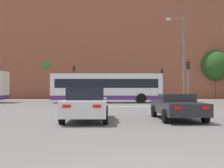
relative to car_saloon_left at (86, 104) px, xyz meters
The scene contains 15 objects.
stop_line_strip 10.14m from the car_saloon_left, 78.47° to the left, with size 8.98×0.30×0.01m, color silver.
far_pavement 23.41m from the car_saloon_left, 85.04° to the left, with size 69.98×2.50×0.01m, color gray.
brick_civic_building 34.58m from the car_saloon_left, 90.61° to the left, with size 45.67×15.17×28.48m.
car_saloon_left is the anchor object (origin of this frame).
car_roadster_right 4.47m from the car_saloon_left, ahead, with size 2.11×4.49×1.27m.
bus_crossing_lead 15.88m from the car_saloon_left, 87.08° to the left, with size 11.30×2.74×3.00m.
traffic_light_far_left 22.88m from the car_saloon_left, 98.73° to the left, with size 0.26×0.31×4.36m.
traffic_light_far_right 23.88m from the car_saloon_left, 70.66° to the left, with size 0.26×0.31×4.03m.
traffic_light_near_right 13.58m from the car_saloon_left, 53.70° to the left, with size 0.26×0.31×4.01m.
street_lamp_junction 15.71m from the car_saloon_left, 58.67° to the left, with size 1.78×0.36×8.29m.
pedestrian_waiting 24.75m from the car_saloon_left, 75.33° to the left, with size 0.33×0.45×1.82m.
pedestrian_walking_east 23.57m from the car_saloon_left, 92.81° to the left, with size 0.43×0.44×1.83m.
pedestrian_walking_west 23.50m from the car_saloon_left, 105.66° to the left, with size 0.46×0.38×1.69m.
tree_by_building 29.86m from the car_saloon_left, 105.29° to the left, with size 5.60×5.60×7.64m.
tree_distant 30.80m from the car_saloon_left, 58.33° to the left, with size 4.16×4.16×6.91m.
Camera 1 is at (-0.91, -4.87, 1.58)m, focal length 45.00 mm.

